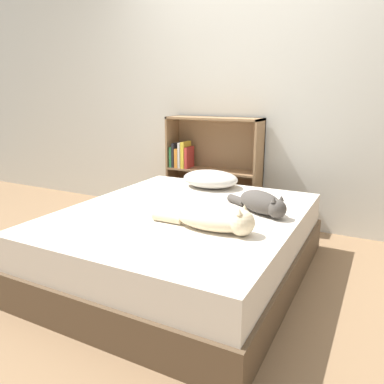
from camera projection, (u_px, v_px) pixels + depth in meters
ground_plane at (183, 272)px, 2.61m from camera, size 8.00×8.00×0.00m
wall_back at (251, 89)px, 3.41m from camera, size 8.00×0.06×2.50m
bed at (183, 243)px, 2.56m from camera, size 1.53×1.81×0.45m
pillow at (210, 179)px, 3.13m from camera, size 0.47×0.36×0.14m
cat_light at (216, 221)px, 2.12m from camera, size 0.64×0.17×0.17m
cat_dark at (262, 203)px, 2.43m from camera, size 0.48×0.34×0.15m
bookshelf at (211, 168)px, 3.63m from camera, size 0.91×0.26×1.00m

